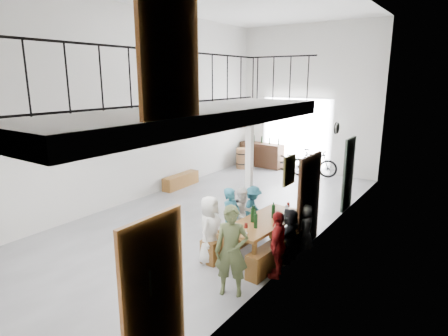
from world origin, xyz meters
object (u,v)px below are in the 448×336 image
Objects in this scene: side_bench at (181,181)px; host_standing at (232,251)px; bench_inner at (236,236)px; bicycle_near at (295,160)px; oak_barrel at (243,158)px; tasting_table at (264,224)px; serving_counter at (261,155)px.

host_standing reaches higher than side_bench.
bicycle_near reaches higher than bench_inner.
tasting_table is at bearing -54.97° from oak_barrel.
serving_counter is at bearing 123.51° from tasting_table.
tasting_table is 8.03m from serving_counter.
oak_barrel is at bearing 129.06° from tasting_table.
serving_counter is (0.46, 0.69, 0.08)m from oak_barrel.
serving_counter is (-3.23, 6.93, 0.24)m from bench_inner.
side_bench is (-4.70, 2.84, -0.49)m from tasting_table.
side_bench is 4.22m from serving_counter.
oak_barrel is 0.44× the size of serving_counter.
bench_inner is 4.86m from side_bench.
side_bench is 6.59m from host_standing.
host_standing is at bearing -60.29° from serving_counter.
host_standing is (0.92, -1.57, 0.54)m from bench_inner.
side_bench is 4.65m from bicycle_near.
serving_counter is at bearing 115.40° from bench_inner.
tasting_table is at bearing -56.88° from serving_counter.
tasting_table reaches higher than bench_inner.
tasting_table is 7.30m from bicycle_near.
serving_counter is at bearing 79.74° from side_bench.
tasting_table is 5.52m from side_bench.
oak_barrel is at bearing 85.26° from side_bench.
tasting_table is at bearing -31.18° from side_bench.
bicycle_near reaches higher than tasting_table.
bench_inner is (-0.72, 0.06, -0.47)m from tasting_table.
oak_barrel is at bearing 95.75° from host_standing.
bench_inner is at bearing -59.34° from oak_barrel.
bench_inner is at bearing -34.97° from side_bench.
host_standing is at bearing -78.08° from tasting_table.
tasting_table is at bearing -155.44° from bicycle_near.
bench_inner is 7.04m from bicycle_near.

